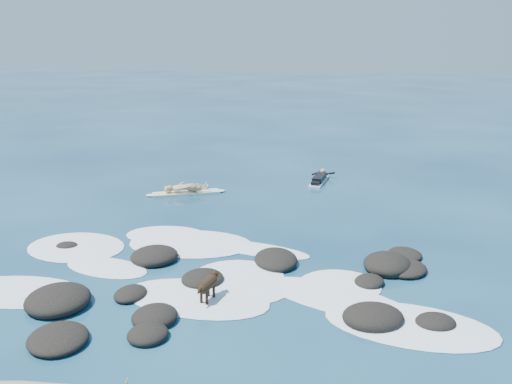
# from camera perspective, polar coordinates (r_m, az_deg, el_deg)

# --- Properties ---
(ground) EXTENTS (160.00, 160.00, 0.00)m
(ground) POSITION_cam_1_polar(r_m,az_deg,el_deg) (16.02, -7.21, -6.68)
(ground) COLOR #0A2642
(ground) RESTS_ON ground
(reef_rocks) EXTENTS (14.08, 7.56, 0.56)m
(reef_rocks) POSITION_cam_1_polar(r_m,az_deg,el_deg) (14.06, -5.11, -9.41)
(reef_rocks) COLOR black
(reef_rocks) RESTS_ON ground
(breaking_foam) EXTENTS (14.90, 6.79, 0.12)m
(breaking_foam) POSITION_cam_1_polar(r_m,az_deg,el_deg) (14.94, -8.04, -8.36)
(breaking_foam) COLOR white
(breaking_foam) RESTS_ON ground
(standing_surfer_rig) EXTENTS (2.96, 1.53, 1.77)m
(standing_surfer_rig) POSITION_cam_1_polar(r_m,az_deg,el_deg) (22.16, -7.05, 1.53)
(standing_surfer_rig) COLOR #EBE8BC
(standing_surfer_rig) RESTS_ON ground
(paddling_surfer_rig) EXTENTS (1.04, 2.34, 0.40)m
(paddling_surfer_rig) POSITION_cam_1_polar(r_m,az_deg,el_deg) (24.11, 6.37, 1.33)
(paddling_surfer_rig) COLOR white
(paddling_surfer_rig) RESTS_ON ground
(dog) EXTENTS (0.40, 1.06, 0.68)m
(dog) POSITION_cam_1_polar(r_m,az_deg,el_deg) (13.39, -4.78, -9.13)
(dog) COLOR black
(dog) RESTS_ON ground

